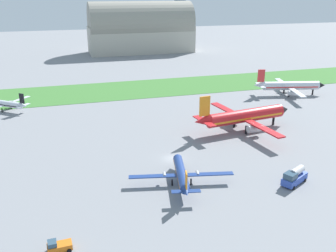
{
  "coord_description": "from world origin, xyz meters",
  "views": [
    {
      "loc": [
        -23.19,
        -75.17,
        36.94
      ],
      "look_at": [
        2.84,
        13.36,
        3.0
      ],
      "focal_mm": 40.11,
      "sensor_mm": 36.0,
      "label": 1
    }
  ],
  "objects_px": {
    "airplane_parked_jet_far": "(289,86)",
    "control_tower": "(180,17)",
    "airplane_foreground_turboprop": "(181,174)",
    "airplane_taxiing_turboprop": "(5,104)",
    "fuel_truck_near_gate": "(294,177)",
    "pushback_tug_midfield": "(58,246)",
    "airplane_midfield_jet": "(244,116)"
  },
  "relations": [
    {
      "from": "airplane_parked_jet_far",
      "to": "control_tower",
      "type": "bearing_deg",
      "value": 102.0
    },
    {
      "from": "airplane_foreground_turboprop",
      "to": "control_tower",
      "type": "height_order",
      "value": "control_tower"
    },
    {
      "from": "airplane_taxiing_turboprop",
      "to": "airplane_foreground_turboprop",
      "type": "relative_size",
      "value": 0.84
    },
    {
      "from": "fuel_truck_near_gate",
      "to": "pushback_tug_midfield",
      "type": "height_order",
      "value": "fuel_truck_near_gate"
    },
    {
      "from": "airplane_taxiing_turboprop",
      "to": "airplane_parked_jet_far",
      "type": "height_order",
      "value": "airplane_parked_jet_far"
    },
    {
      "from": "airplane_midfield_jet",
      "to": "airplane_parked_jet_far",
      "type": "bearing_deg",
      "value": 32.54
    },
    {
      "from": "airplane_foreground_turboprop",
      "to": "airplane_midfield_jet",
      "type": "relative_size",
      "value": 0.66
    },
    {
      "from": "airplane_parked_jet_far",
      "to": "fuel_truck_near_gate",
      "type": "height_order",
      "value": "airplane_parked_jet_far"
    },
    {
      "from": "airplane_midfield_jet",
      "to": "airplane_foreground_turboprop",
      "type": "bearing_deg",
      "value": -145.15
    },
    {
      "from": "fuel_truck_near_gate",
      "to": "pushback_tug_midfield",
      "type": "xyz_separation_m",
      "value": [
        -45.77,
        -8.11,
        -0.67
      ]
    },
    {
      "from": "airplane_midfield_jet",
      "to": "control_tower",
      "type": "distance_m",
      "value": 171.08
    },
    {
      "from": "airplane_taxiing_turboprop",
      "to": "airplane_parked_jet_far",
      "type": "distance_m",
      "value": 98.4
    },
    {
      "from": "airplane_taxiing_turboprop",
      "to": "pushback_tug_midfield",
      "type": "relative_size",
      "value": 4.73
    },
    {
      "from": "airplane_parked_jet_far",
      "to": "pushback_tug_midfield",
      "type": "height_order",
      "value": "airplane_parked_jet_far"
    },
    {
      "from": "airplane_parked_jet_far",
      "to": "pushback_tug_midfield",
      "type": "relative_size",
      "value": 7.27
    },
    {
      "from": "airplane_midfield_jet",
      "to": "control_tower",
      "type": "relative_size",
      "value": 1.02
    },
    {
      "from": "fuel_truck_near_gate",
      "to": "airplane_taxiing_turboprop",
      "type": "bearing_deg",
      "value": -75.81
    },
    {
      "from": "airplane_foreground_turboprop",
      "to": "airplane_parked_jet_far",
      "type": "distance_m",
      "value": 78.75
    },
    {
      "from": "airplane_midfield_jet",
      "to": "airplane_taxiing_turboprop",
      "type": "bearing_deg",
      "value": 142.05
    },
    {
      "from": "airplane_parked_jet_far",
      "to": "fuel_truck_near_gate",
      "type": "bearing_deg",
      "value": -109.11
    },
    {
      "from": "fuel_truck_near_gate",
      "to": "pushback_tug_midfield",
      "type": "relative_size",
      "value": 1.86
    },
    {
      "from": "airplane_taxiing_turboprop",
      "to": "airplane_foreground_turboprop",
      "type": "bearing_deg",
      "value": 161.91
    },
    {
      "from": "airplane_foreground_turboprop",
      "to": "control_tower",
      "type": "relative_size",
      "value": 0.67
    },
    {
      "from": "airplane_foreground_turboprop",
      "to": "pushback_tug_midfield",
      "type": "height_order",
      "value": "airplane_foreground_turboprop"
    },
    {
      "from": "airplane_foreground_turboprop",
      "to": "pushback_tug_midfield",
      "type": "xyz_separation_m",
      "value": [
        -24.02,
        -14.4,
        -1.39
      ]
    },
    {
      "from": "airplane_taxiing_turboprop",
      "to": "fuel_truck_near_gate",
      "type": "bearing_deg",
      "value": 171.37
    },
    {
      "from": "pushback_tug_midfield",
      "to": "control_tower",
      "type": "height_order",
      "value": "control_tower"
    },
    {
      "from": "airplane_foreground_turboprop",
      "to": "pushback_tug_midfield",
      "type": "bearing_deg",
      "value": 132.67
    },
    {
      "from": "fuel_truck_near_gate",
      "to": "airplane_parked_jet_far",
      "type": "bearing_deg",
      "value": -150.03
    },
    {
      "from": "control_tower",
      "to": "pushback_tug_midfield",
      "type": "bearing_deg",
      "value": -112.7
    },
    {
      "from": "pushback_tug_midfield",
      "to": "control_tower",
      "type": "distance_m",
      "value": 223.13
    },
    {
      "from": "airplane_taxiing_turboprop",
      "to": "fuel_truck_near_gate",
      "type": "relative_size",
      "value": 2.55
    }
  ]
}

